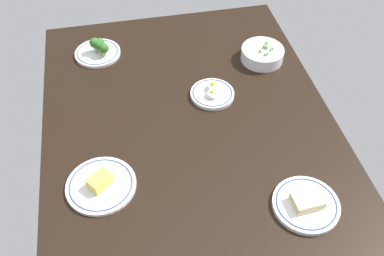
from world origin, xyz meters
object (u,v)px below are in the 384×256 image
(plate_sandwich, at_px, (306,204))
(plate_broccoli, at_px, (98,50))
(plate_cheese, at_px, (101,184))
(plate_eggs, at_px, (212,93))
(bowl_peas, at_px, (262,54))

(plate_sandwich, height_order, plate_broccoli, plate_broccoli)
(plate_sandwich, bearing_deg, plate_cheese, -108.11)
(plate_eggs, distance_m, plate_broccoli, 0.54)
(plate_broccoli, bearing_deg, bowl_peas, 75.77)
(plate_eggs, distance_m, bowl_peas, 0.31)
(plate_eggs, height_order, plate_broccoli, plate_broccoli)
(plate_broccoli, bearing_deg, plate_eggs, 50.30)
(plate_sandwich, relative_size, plate_broccoli, 1.08)
(plate_broccoli, bearing_deg, plate_cheese, -2.69)
(plate_sandwich, xyz_separation_m, bowl_peas, (-0.72, 0.09, 0.02))
(plate_broccoli, bearing_deg, plate_sandwich, 33.26)
(plate_cheese, bearing_deg, plate_broccoli, 177.31)
(plate_cheese, distance_m, plate_broccoli, 0.69)
(bowl_peas, relative_size, plate_broccoli, 0.92)
(plate_cheese, bearing_deg, bowl_peas, 126.29)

